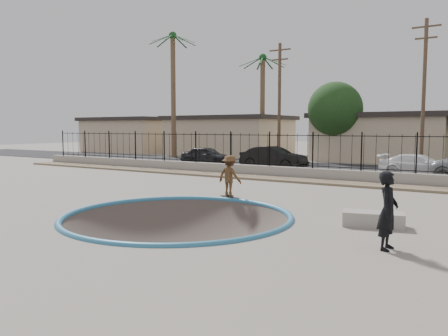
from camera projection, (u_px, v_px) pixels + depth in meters
ground at (323, 196)px, 24.33m from camera, size 120.00×120.00×2.20m
bowl_pit at (178, 217)px, 13.28m from camera, size 6.84×6.84×1.80m
coping_ring at (178, 217)px, 13.28m from camera, size 7.04×7.04×0.20m
rock_strip at (304, 181)px, 21.87m from camera, size 42.00×1.60×0.11m
retaining_wall at (312, 174)px, 22.77m from camera, size 42.00×0.45×0.60m
fence at (313, 151)px, 22.66m from camera, size 40.00×0.04×1.80m
street at (349, 169)px, 28.44m from camera, size 90.00×8.00×0.04m
house_west_far at (135, 134)px, 51.13m from camera, size 10.60×8.60×3.90m
house_west at (230, 135)px, 44.23m from camera, size 11.60×8.60×3.90m
house_center at (383, 137)px, 36.27m from camera, size 10.60×8.60×3.90m
palm_left at (173, 69)px, 39.27m from camera, size 2.30×2.30×11.30m
palm_mid at (263, 83)px, 39.04m from camera, size 2.30×2.30×9.30m
utility_pole_left at (279, 101)px, 32.88m from camera, size 1.70×0.24×9.00m
utility_pole_mid at (424, 92)px, 27.55m from camera, size 1.70×0.24×9.50m
street_tree_left at (335, 109)px, 34.71m from camera, size 4.32×4.32×6.36m
skater at (230, 178)px, 16.56m from camera, size 1.06×0.68×1.56m
skateboard at (230, 197)px, 16.63m from camera, size 0.94×0.51×0.08m
videographer at (388, 211)px, 9.60m from camera, size 0.44×0.65×1.74m
concrete_ledge at (373, 219)px, 11.95m from camera, size 1.72×1.08×0.40m
car_a at (207, 156)px, 31.66m from camera, size 3.99×1.92×1.31m
car_b at (273, 158)px, 28.49m from camera, size 4.49×1.77×1.45m
car_c at (419, 166)px, 23.82m from camera, size 4.32×2.03×1.22m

